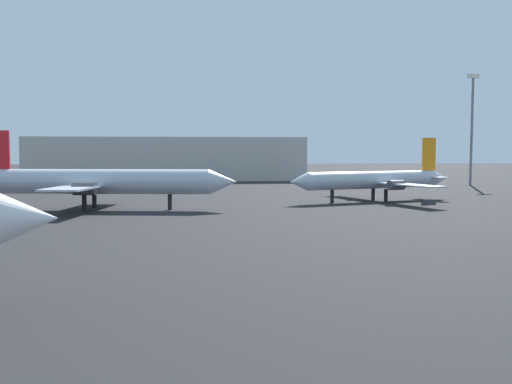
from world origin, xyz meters
TOP-DOWN VIEW (x-y plane):
  - airplane_distant at (-13.66, 56.76)m, footprint 32.56×19.37m
  - airplane_far_right at (22.58, 64.30)m, footprint 25.56×23.02m
  - light_mast_right at (53.47, 97.45)m, footprint 2.40×0.50m
  - terminal_building at (-8.79, 129.39)m, footprint 64.66×24.51m

SIDE VIEW (x-z plane):
  - airplane_far_right at x=22.58m, z-range -1.48..7.36m
  - airplane_distant at x=-13.66m, z-range -1.38..7.98m
  - terminal_building at x=-8.79m, z-range 0.00..10.20m
  - light_mast_right at x=53.47m, z-range 1.29..23.72m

